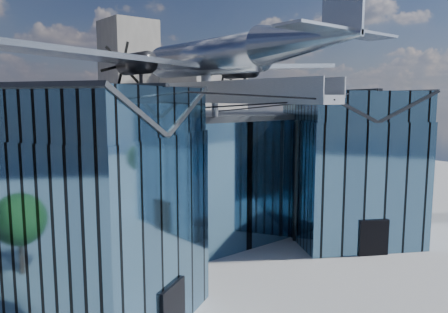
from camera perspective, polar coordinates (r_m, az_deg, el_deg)
ground_plane at (r=30.30m, az=2.48°, el=-14.02°), size 120.00×120.00×0.00m
museum at (r=33.20m, az=-4.19°, el=-2.16°), size 32.88×24.50×17.60m
bg_towers at (r=74.25m, az=-23.71°, el=6.11°), size 77.00×24.50×26.00m
tree_side_e at (r=48.55m, az=17.96°, el=-2.22°), size 3.57×3.57×4.69m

